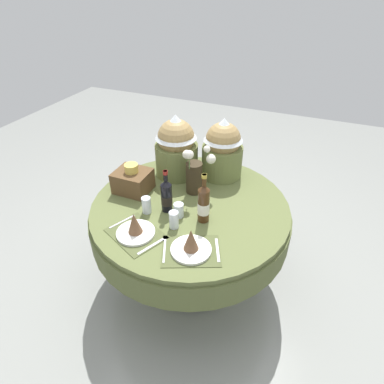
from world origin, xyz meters
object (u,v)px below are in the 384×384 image
at_px(place_setting_left, 135,228).
at_px(gift_tub_back_left, 176,144).
at_px(gift_tub_back_centre, 223,146).
at_px(wine_bottle_centre, 204,203).
at_px(wine_bottle_left, 167,196).
at_px(tumbler_near_left, 146,205).
at_px(flower_vase, 195,173).
at_px(dining_table, 190,220).
at_px(place_setting_right, 191,245).
at_px(tumbler_near_right, 174,220).
at_px(woven_basket_side_left, 133,180).
at_px(tumbler_mid, 179,210).

xyz_separation_m(place_setting_left, gift_tub_back_left, (-0.07, 0.76, 0.21)).
distance_m(place_setting_left, gift_tub_back_centre, 0.94).
distance_m(place_setting_left, wine_bottle_centre, 0.45).
relative_size(wine_bottle_left, tumbler_near_left, 2.67).
distance_m(flower_vase, gift_tub_back_left, 0.31).
bearing_deg(tumbler_near_left, dining_table, 39.56).
xyz_separation_m(dining_table, place_setting_right, (0.18, -0.42, 0.19)).
distance_m(dining_table, tumbler_near_right, 0.33).
relative_size(dining_table, woven_basket_side_left, 5.64).
distance_m(dining_table, gift_tub_back_centre, 0.61).
bearing_deg(dining_table, gift_tub_back_left, 126.96).
bearing_deg(place_setting_left, wine_bottle_left, 76.26).
bearing_deg(place_setting_right, dining_table, 113.46).
height_order(dining_table, tumbler_near_right, tumbler_near_right).
bearing_deg(wine_bottle_centre, wine_bottle_left, 178.52).
relative_size(dining_table, gift_tub_back_left, 2.86).
xyz_separation_m(wine_bottle_left, gift_tub_back_left, (-0.14, 0.46, 0.14)).
distance_m(place_setting_right, flower_vase, 0.62).
bearing_deg(gift_tub_back_left, wine_bottle_left, -73.24).
relative_size(place_setting_right, flower_vase, 1.10).
relative_size(place_setting_left, flower_vase, 1.11).
bearing_deg(tumbler_mid, dining_table, 83.24).
distance_m(dining_table, tumbler_mid, 0.24).
xyz_separation_m(place_setting_left, tumbler_mid, (0.17, 0.26, 0.00)).
height_order(dining_table, wine_bottle_left, wine_bottle_left).
bearing_deg(tumbler_mid, wine_bottle_left, 162.99).
bearing_deg(tumbler_near_left, tumbler_mid, 11.17).
bearing_deg(woven_basket_side_left, flower_vase, 20.45).
relative_size(dining_table, gift_tub_back_centre, 2.96).
bearing_deg(flower_vase, tumbler_near_right, -86.40).
bearing_deg(place_setting_right, place_setting_left, 179.52).
height_order(place_setting_right, tumbler_near_left, place_setting_right).
bearing_deg(tumbler_near_right, dining_table, 89.74).
distance_m(wine_bottle_left, tumbler_mid, 0.13).
height_order(wine_bottle_centre, gift_tub_back_centre, gift_tub_back_centre).
height_order(place_setting_left, gift_tub_back_left, gift_tub_back_left).
xyz_separation_m(tumbler_near_left, tumbler_near_right, (0.23, -0.07, 0.00)).
xyz_separation_m(tumbler_near_left, tumbler_mid, (0.22, 0.04, -0.01)).
xyz_separation_m(wine_bottle_centre, gift_tub_back_centre, (-0.07, 0.59, 0.12)).
bearing_deg(wine_bottle_centre, place_setting_right, -83.13).
height_order(tumbler_mid, woven_basket_side_left, woven_basket_side_left).
xyz_separation_m(flower_vase, tumbler_mid, (0.01, -0.31, -0.11)).
distance_m(wine_bottle_centre, woven_basket_side_left, 0.62).
distance_m(dining_table, gift_tub_back_left, 0.59).
distance_m(tumbler_near_left, gift_tub_back_centre, 0.75).
xyz_separation_m(dining_table, woven_basket_side_left, (-0.45, -0.00, 0.23)).
bearing_deg(gift_tub_back_left, tumbler_near_left, -87.53).
bearing_deg(gift_tub_back_centre, tumbler_near_left, -115.54).
xyz_separation_m(flower_vase, tumbler_near_right, (0.03, -0.42, -0.10)).
bearing_deg(wine_bottle_left, flower_vase, 71.75).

